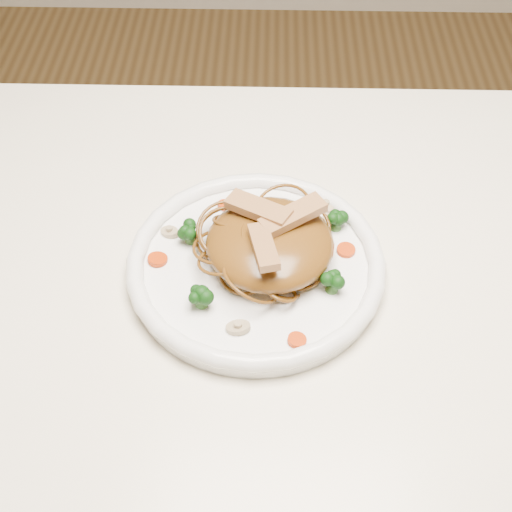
{
  "coord_description": "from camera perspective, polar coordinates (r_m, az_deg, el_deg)",
  "views": [
    {
      "loc": [
        -0.05,
        -0.51,
        1.37
      ],
      "look_at": [
        -0.07,
        0.03,
        0.78
      ],
      "focal_mm": 50.32,
      "sensor_mm": 36.0,
      "label": 1
    }
  ],
  "objects": [
    {
      "name": "plate",
      "position": [
        0.82,
        0.0,
        -1.04
      ],
      "size": [
        0.31,
        0.31,
        0.02
      ],
      "primitive_type": "cylinder",
      "rotation": [
        0.0,
        0.0,
        0.08
      ],
      "color": "white",
      "rests_on": "table"
    },
    {
      "name": "broccoli_3",
      "position": [
        0.78,
        6.1,
        -2.06
      ],
      "size": [
        0.03,
        0.03,
        0.03
      ],
      "primitive_type": null,
      "rotation": [
        0.0,
        0.0,
        0.17
      ],
      "color": "#0D330A",
      "rests_on": "plate"
    },
    {
      "name": "broccoli_0",
      "position": [
        0.84,
        6.41,
        2.99
      ],
      "size": [
        0.03,
        0.03,
        0.03
      ],
      "primitive_type": null,
      "rotation": [
        0.0,
        0.0,
        0.23
      ],
      "color": "#0D330A",
      "rests_on": "plate"
    },
    {
      "name": "carrot_2",
      "position": [
        0.83,
        7.17,
        0.47
      ],
      "size": [
        0.02,
        0.02,
        0.0
      ],
      "primitive_type": "cylinder",
      "rotation": [
        0.0,
        0.0,
        0.11
      ],
      "color": "#BE2C06",
      "rests_on": "plate"
    },
    {
      "name": "carrot_1",
      "position": [
        0.82,
        -7.83,
        -0.25
      ],
      "size": [
        0.03,
        0.03,
        0.0
      ],
      "primitive_type": "cylinder",
      "rotation": [
        0.0,
        0.0,
        0.36
      ],
      "color": "#BE2C06",
      "rests_on": "plate"
    },
    {
      "name": "carrot_4",
      "position": [
        0.74,
        3.27,
        -6.69
      ],
      "size": [
        0.03,
        0.03,
        0.0
      ],
      "primitive_type": "cylinder",
      "rotation": [
        0.0,
        0.0,
        -0.37
      ],
      "color": "#BE2C06",
      "rests_on": "plate"
    },
    {
      "name": "chicken_b",
      "position": [
        0.79,
        0.2,
        3.76
      ],
      "size": [
        0.08,
        0.06,
        0.01
      ],
      "primitive_type": "cube",
      "rotation": [
        0.0,
        0.0,
        2.59
      ],
      "color": "tan",
      "rests_on": "noodle_mound"
    },
    {
      "name": "noodle_mound",
      "position": [
        0.8,
        1.11,
        1.03
      ],
      "size": [
        0.17,
        0.17,
        0.05
      ],
      "primitive_type": "ellipsoid",
      "rotation": [
        0.0,
        0.0,
        -0.24
      ],
      "color": "#593B11",
      "rests_on": "plate"
    },
    {
      "name": "broccoli_2",
      "position": [
        0.76,
        -4.39,
        -3.13
      ],
      "size": [
        0.03,
        0.03,
        0.03
      ],
      "primitive_type": null,
      "rotation": [
        0.0,
        0.0,
        0.34
      ],
      "color": "#0D330A",
      "rests_on": "plate"
    },
    {
      "name": "chicken_c",
      "position": [
        0.75,
        0.61,
        0.75
      ],
      "size": [
        0.04,
        0.07,
        0.01
      ],
      "primitive_type": "cube",
      "rotation": [
        0.0,
        0.0,
        4.94
      ],
      "color": "tan",
      "rests_on": "noodle_mound"
    },
    {
      "name": "carrot_3",
      "position": [
        0.87,
        -2.45,
        4.08
      ],
      "size": [
        0.02,
        0.02,
        0.0
      ],
      "primitive_type": "cylinder",
      "rotation": [
        0.0,
        0.0,
        0.26
      ],
      "color": "#BE2C06",
      "rests_on": "plate"
    },
    {
      "name": "carrot_0",
      "position": [
        0.87,
        2.95,
        3.81
      ],
      "size": [
        0.03,
        0.03,
        0.0
      ],
      "primitive_type": "cylinder",
      "rotation": [
        0.0,
        0.0,
        0.27
      ],
      "color": "#BE2C06",
      "rests_on": "plate"
    },
    {
      "name": "broccoli_1",
      "position": [
        0.83,
        -5.26,
        2.0
      ],
      "size": [
        0.04,
        0.04,
        0.03
      ],
      "primitive_type": null,
      "rotation": [
        0.0,
        0.0,
        -0.42
      ],
      "color": "#0D330A",
      "rests_on": "plate"
    },
    {
      "name": "mushroom_2",
      "position": [
        0.85,
        -6.88,
        1.9
      ],
      "size": [
        0.03,
        0.03,
        0.01
      ],
      "primitive_type": "cylinder",
      "rotation": [
        0.0,
        0.0,
        -0.45
      ],
      "color": "#B9AA8A",
      "rests_on": "plate"
    },
    {
      "name": "mushroom_0",
      "position": [
        0.75,
        -1.43,
        -5.71
      ],
      "size": [
        0.03,
        0.03,
        0.01
      ],
      "primitive_type": "cylinder",
      "rotation": [
        0.0,
        0.0,
        0.14
      ],
      "color": "#B9AA8A",
      "rests_on": "plate"
    },
    {
      "name": "chicken_a",
      "position": [
        0.78,
        2.95,
        3.26
      ],
      "size": [
        0.08,
        0.06,
        0.01
      ],
      "primitive_type": "cube",
      "rotation": [
        0.0,
        0.0,
        0.57
      ],
      "color": "tan",
      "rests_on": "noodle_mound"
    },
    {
      "name": "mushroom_1",
      "position": [
        0.86,
        5.72,
        2.81
      ],
      "size": [
        0.02,
        0.02,
        0.01
      ],
      "primitive_type": "cylinder",
      "rotation": [
        0.0,
        0.0,
        1.59
      ],
      "color": "#B9AA8A",
      "rests_on": "plate"
    },
    {
      "name": "mushroom_3",
      "position": [
        0.88,
        5.58,
        3.99
      ],
      "size": [
        0.03,
        0.03,
        0.01
      ],
      "primitive_type": "cylinder",
      "rotation": [
        0.0,
        0.0,
        2.09
      ],
      "color": "#B9AA8A",
      "rests_on": "plate"
    },
    {
      "name": "table",
      "position": [
        0.88,
        4.33,
        -7.24
      ],
      "size": [
        1.2,
        0.8,
        0.75
      ],
      "color": "white",
      "rests_on": "ground"
    }
  ]
}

